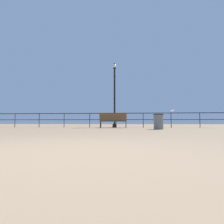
{
  "coord_description": "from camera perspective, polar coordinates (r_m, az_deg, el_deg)",
  "views": [
    {
      "loc": [
        0.82,
        -1.92,
        0.36
      ],
      "look_at": [
        -0.23,
        9.32,
        1.01
      ],
      "focal_mm": 28.05,
      "sensor_mm": 36.0,
      "label": 1
    }
  ],
  "objects": [
    {
      "name": "pier_railing",
      "position": [
        11.78,
        1.34,
        -1.55
      ],
      "size": [
        25.3,
        0.05,
        0.98
      ],
      "color": "#312228",
      "rests_on": "ground_plane"
    },
    {
      "name": "ground_plane",
      "position": [
        2.12,
        -17.96,
        -12.87
      ],
      "size": [
        60.0,
        60.0,
        0.0
      ],
      "primitive_type": "plane",
      "color": "#907456"
    },
    {
      "name": "lamppost_center",
      "position": [
        12.14,
        0.84,
        5.82
      ],
      "size": [
        0.29,
        0.29,
        4.51
      ],
      "color": "black",
      "rests_on": "ground_plane"
    },
    {
      "name": "bench_near_left",
      "position": [
        11.12,
        0.37,
        -2.65
      ],
      "size": [
        1.72,
        0.72,
        0.9
      ],
      "color": "brown",
      "rests_on": "ground_plane"
    },
    {
      "name": "trash_bin",
      "position": [
        9.03,
        14.91,
        -3.04
      ],
      "size": [
        0.49,
        0.49,
        0.77
      ],
      "color": "slate",
      "rests_on": "ground_plane"
    },
    {
      "name": "seagull_on_rail",
      "position": [
        12.11,
        18.99,
        0.22
      ],
      "size": [
        0.39,
        0.24,
        0.19
      ],
      "color": "white",
      "rests_on": "pier_railing"
    }
  ]
}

